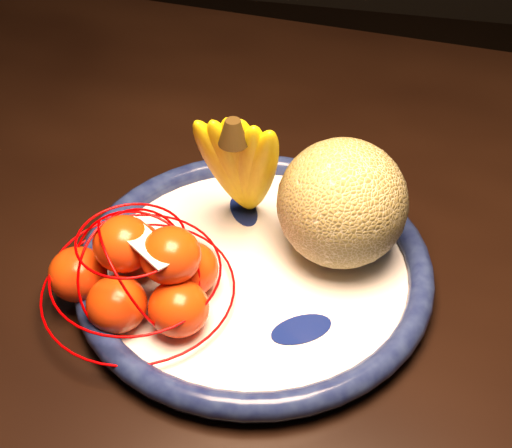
% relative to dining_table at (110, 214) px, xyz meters
% --- Properties ---
extents(dining_table, '(1.68, 1.11, 0.79)m').
position_rel_dining_table_xyz_m(dining_table, '(0.00, 0.00, 0.00)').
color(dining_table, black).
rests_on(dining_table, ground).
extents(fruit_bowl, '(0.38, 0.38, 0.03)m').
position_rel_dining_table_xyz_m(fruit_bowl, '(0.24, -0.16, 0.10)').
color(fruit_bowl, white).
rests_on(fruit_bowl, dining_table).
extents(cantaloupe, '(0.14, 0.14, 0.14)m').
position_rel_dining_table_xyz_m(cantaloupe, '(0.32, -0.11, 0.17)').
color(cantaloupe, olive).
rests_on(cantaloupe, fruit_bowl).
extents(banana_bunch, '(0.12, 0.11, 0.18)m').
position_rel_dining_table_xyz_m(banana_bunch, '(0.21, -0.09, 0.19)').
color(banana_bunch, yellow).
rests_on(banana_bunch, fruit_bowl).
extents(mandarin_bag, '(0.25, 0.25, 0.13)m').
position_rel_dining_table_xyz_m(mandarin_bag, '(0.14, -0.22, 0.14)').
color(mandarin_bag, '#FB3D00').
rests_on(mandarin_bag, fruit_bowl).
extents(price_tag, '(0.07, 0.06, 0.01)m').
position_rel_dining_table_xyz_m(price_tag, '(0.15, -0.23, 0.19)').
color(price_tag, white).
rests_on(price_tag, mandarin_bag).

